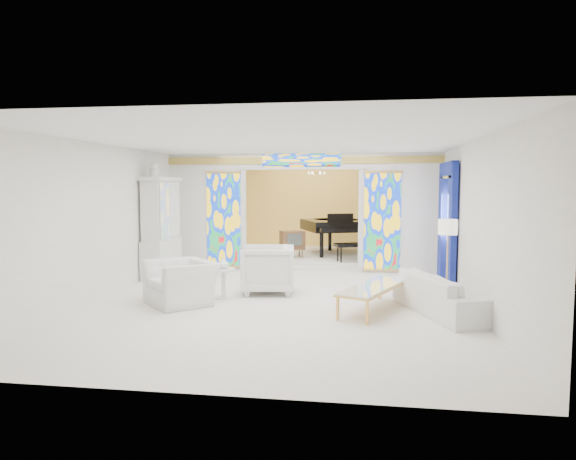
% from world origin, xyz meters
% --- Properties ---
extents(floor, '(12.00, 12.00, 0.00)m').
position_xyz_m(floor, '(0.00, 0.00, 0.00)').
color(floor, white).
rests_on(floor, ground).
extents(ceiling, '(7.00, 12.00, 0.02)m').
position_xyz_m(ceiling, '(0.00, 0.00, 3.00)').
color(ceiling, white).
rests_on(ceiling, wall_back).
extents(wall_back, '(7.00, 0.02, 3.00)m').
position_xyz_m(wall_back, '(0.00, 6.00, 1.50)').
color(wall_back, silver).
rests_on(wall_back, floor).
extents(wall_front, '(7.00, 0.02, 3.00)m').
position_xyz_m(wall_front, '(0.00, -6.00, 1.50)').
color(wall_front, silver).
rests_on(wall_front, floor).
extents(wall_left, '(0.02, 12.00, 3.00)m').
position_xyz_m(wall_left, '(-3.50, 0.00, 1.50)').
color(wall_left, silver).
rests_on(wall_left, floor).
extents(wall_right, '(0.02, 12.00, 3.00)m').
position_xyz_m(wall_right, '(3.50, 0.00, 1.50)').
color(wall_right, silver).
rests_on(wall_right, floor).
extents(partition_wall, '(7.00, 0.22, 3.00)m').
position_xyz_m(partition_wall, '(0.00, 2.00, 1.65)').
color(partition_wall, silver).
rests_on(partition_wall, floor).
extents(stained_glass_left, '(0.90, 0.04, 2.40)m').
position_xyz_m(stained_glass_left, '(-2.03, 1.89, 1.30)').
color(stained_glass_left, gold).
rests_on(stained_glass_left, partition_wall).
extents(stained_glass_right, '(0.90, 0.04, 2.40)m').
position_xyz_m(stained_glass_right, '(2.03, 1.89, 1.30)').
color(stained_glass_right, gold).
rests_on(stained_glass_right, partition_wall).
extents(stained_glass_transom, '(2.00, 0.04, 0.34)m').
position_xyz_m(stained_glass_transom, '(0.00, 1.89, 2.82)').
color(stained_glass_transom, gold).
rests_on(stained_glass_transom, partition_wall).
extents(alcove_platform, '(6.80, 3.80, 0.18)m').
position_xyz_m(alcove_platform, '(0.00, 4.10, 0.09)').
color(alcove_platform, white).
rests_on(alcove_platform, floor).
extents(gold_curtain_back, '(6.70, 0.10, 2.90)m').
position_xyz_m(gold_curtain_back, '(0.00, 5.88, 1.50)').
color(gold_curtain_back, gold).
rests_on(gold_curtain_back, wall_back).
extents(chandelier, '(0.48, 0.48, 0.30)m').
position_xyz_m(chandelier, '(0.20, 4.00, 2.55)').
color(chandelier, gold).
rests_on(chandelier, ceiling).
extents(blue_drapes, '(0.14, 1.85, 2.65)m').
position_xyz_m(blue_drapes, '(3.40, 0.70, 1.58)').
color(blue_drapes, navy).
rests_on(blue_drapes, wall_right).
extents(china_cabinet, '(0.56, 1.46, 2.72)m').
position_xyz_m(china_cabinet, '(-3.22, 0.60, 1.17)').
color(china_cabinet, silver).
rests_on(china_cabinet, floor).
extents(armchair_left, '(1.62, 1.62, 0.79)m').
position_xyz_m(armchair_left, '(-1.78, -2.04, 0.40)').
color(armchair_left, white).
rests_on(armchair_left, floor).
extents(armchair_right, '(1.21, 1.18, 0.97)m').
position_xyz_m(armchair_right, '(-0.37, -0.86, 0.49)').
color(armchair_right, white).
rests_on(armchair_right, floor).
extents(sofa, '(1.64, 2.48, 0.67)m').
position_xyz_m(sofa, '(2.95, -2.08, 0.34)').
color(sofa, white).
rests_on(sofa, floor).
extents(side_table, '(0.59, 0.59, 0.59)m').
position_xyz_m(side_table, '(-1.11, -1.51, 0.38)').
color(side_table, silver).
rests_on(side_table, floor).
extents(vase, '(0.26, 0.26, 0.21)m').
position_xyz_m(vase, '(-1.11, -1.51, 0.70)').
color(vase, silver).
rests_on(vase, side_table).
extents(coffee_table, '(1.36, 2.09, 0.45)m').
position_xyz_m(coffee_table, '(1.76, -2.05, 0.41)').
color(coffee_table, white).
rests_on(coffee_table, floor).
extents(floor_lamp, '(0.46, 0.46, 1.53)m').
position_xyz_m(floor_lamp, '(3.20, -0.69, 1.31)').
color(floor_lamp, gold).
rests_on(floor_lamp, floor).
extents(grand_piano, '(2.25, 3.40, 1.22)m').
position_xyz_m(grand_piano, '(0.80, 4.25, 1.00)').
color(grand_piano, black).
rests_on(grand_piano, alcove_platform).
extents(tv_console, '(0.76, 0.65, 0.75)m').
position_xyz_m(tv_console, '(-0.39, 3.07, 0.66)').
color(tv_console, brown).
rests_on(tv_console, alcove_platform).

